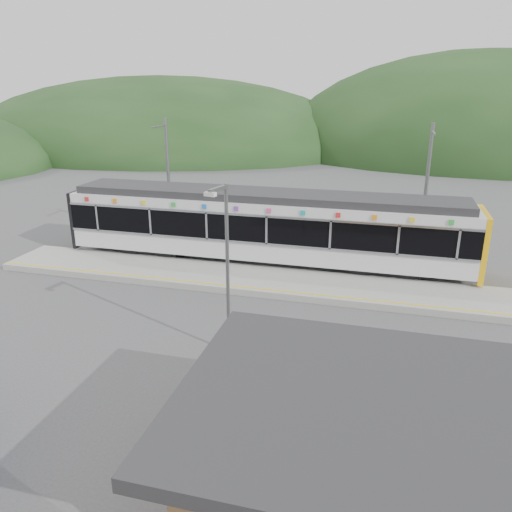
# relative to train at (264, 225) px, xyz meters

# --- Properties ---
(ground) EXTENTS (120.00, 120.00, 0.00)m
(ground) POSITION_rel_train_xyz_m (0.69, -6.00, -2.06)
(ground) COLOR #4C4C4F
(ground) RESTS_ON ground
(hills) EXTENTS (146.00, 149.00, 26.00)m
(hills) POSITION_rel_train_xyz_m (6.88, -0.71, -2.06)
(hills) COLOR #1E3D19
(hills) RESTS_ON ground
(platform) EXTENTS (26.00, 3.20, 0.30)m
(platform) POSITION_rel_train_xyz_m (0.69, -2.70, -1.91)
(platform) COLOR #9E9E99
(platform) RESTS_ON ground
(yellow_line) EXTENTS (26.00, 0.10, 0.01)m
(yellow_line) POSITION_rel_train_xyz_m (0.69, -4.00, -1.76)
(yellow_line) COLOR yellow
(yellow_line) RESTS_ON platform
(train) EXTENTS (20.44, 3.01, 3.74)m
(train) POSITION_rel_train_xyz_m (0.00, 0.00, 0.00)
(train) COLOR black
(train) RESTS_ON ground
(catenary_mast_west) EXTENTS (0.18, 1.80, 7.00)m
(catenary_mast_west) POSITION_rel_train_xyz_m (-6.31, 2.56, 1.58)
(catenary_mast_west) COLOR slate
(catenary_mast_west) RESTS_ON ground
(catenary_mast_east) EXTENTS (0.18, 1.80, 7.00)m
(catenary_mast_east) POSITION_rel_train_xyz_m (7.69, 2.56, 1.58)
(catenary_mast_east) COLOR slate
(catenary_mast_east) RESTS_ON ground
(station_shelter) EXTENTS (9.20, 6.20, 3.00)m
(station_shelter) POSITION_rel_train_xyz_m (6.69, -15.00, -0.51)
(station_shelter) COLOR #976942
(station_shelter) RESTS_ON ground
(pallet_stack) EXTENTS (1.49, 1.30, 0.34)m
(pallet_stack) POSITION_rel_train_xyz_m (7.90, -13.80, -1.90)
(pallet_stack) COLOR #937047
(pallet_stack) RESTS_ON ground
(lamp_post) EXTENTS (0.38, 1.07, 5.86)m
(lamp_post) POSITION_rel_train_xyz_m (1.02, -9.12, 1.44)
(lamp_post) COLOR slate
(lamp_post) RESTS_ON ground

